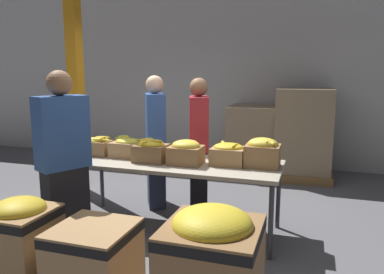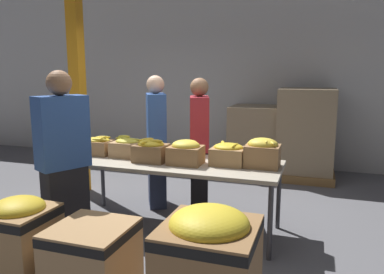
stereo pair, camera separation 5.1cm
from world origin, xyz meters
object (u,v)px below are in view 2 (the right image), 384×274
volunteer_1 (199,147)px  volunteer_2 (156,142)px  banana_box_4 (228,153)px  donation_bin_0 (21,239)px  sorting_table (172,166)px  support_pillar (76,56)px  pallet_stack_0 (306,134)px  banana_box_2 (151,150)px  donation_bin_2 (209,264)px  banana_box_3 (186,152)px  donation_bin_1 (93,260)px  volunteer_0 (64,163)px  banana_box_5 (263,152)px  banana_box_0 (98,145)px  pallet_stack_1 (256,140)px  banana_box_1 (128,147)px

volunteer_1 → volunteer_2: 0.60m
banana_box_4 → donation_bin_0: 2.13m
sorting_table → support_pillar: support_pillar is taller
banana_box_4 → pallet_stack_0: (0.72, 2.64, -0.17)m
banana_box_2 → volunteer_2: (-0.26, 0.74, -0.06)m
donation_bin_2 → volunteer_2: bearing=122.1°
banana_box_3 → banana_box_4: (0.44, 0.12, -0.01)m
banana_box_2 → banana_box_3: (0.41, 0.01, 0.01)m
donation_bin_1 → donation_bin_2: (0.94, 0.00, 0.13)m
volunteer_0 → support_pillar: size_ratio=0.45×
banana_box_4 → sorting_table: bearing=-175.7°
volunteer_1 → support_pillar: support_pillar is taller
volunteer_1 → donation_bin_0: size_ratio=2.24×
donation_bin_0 → pallet_stack_0: 4.68m
volunteer_1 → donation_bin_0: bearing=-41.7°
sorting_table → banana_box_5: bearing=3.9°
banana_box_4 → volunteer_2: (-1.11, 0.61, -0.05)m
banana_box_0 → pallet_stack_0: bearing=48.7°
banana_box_5 → donation_bin_0: bearing=-138.9°
banana_box_4 → banana_box_0: bearing=-179.9°
banana_box_3 → donation_bin_1: bearing=-101.1°
banana_box_2 → pallet_stack_0: size_ratio=0.23×
volunteer_1 → pallet_stack_1: bearing=151.1°
donation_bin_1 → support_pillar: (-1.72, 2.34, 1.67)m
volunteer_0 → banana_box_0: bearing=36.9°
donation_bin_0 → support_pillar: (-1.03, 2.34, 1.59)m
banana_box_2 → pallet_stack_0: bearing=60.6°
banana_box_0 → banana_box_5: bearing=0.7°
banana_box_2 → pallet_stack_0: pallet_stack_0 is taller
banana_box_2 → support_pillar: (-1.59, 0.95, 1.08)m
banana_box_0 → volunteer_1: bearing=28.1°
donation_bin_1 → banana_box_1: bearing=108.1°
volunteer_1 → volunteer_2: (-0.60, 0.03, 0.01)m
volunteer_1 → pallet_stack_0: volunteer_1 is taller
banana_box_3 → volunteer_1: volunteer_1 is taller
banana_box_2 → donation_bin_1: (0.13, -1.39, -0.59)m
banana_box_4 → donation_bin_2: banana_box_4 is taller
volunteer_2 → donation_bin_2: bearing=3.9°
banana_box_0 → volunteer_2: size_ratio=0.20×
banana_box_2 → donation_bin_0: banana_box_2 is taller
banana_box_2 → volunteer_2: bearing=109.7°
donation_bin_2 → donation_bin_0: bearing=180.0°
donation_bin_2 → banana_box_4: bearing=98.5°
volunteer_1 → support_pillar: (-1.92, 0.23, 1.15)m
banana_box_3 → pallet_stack_0: (1.16, 2.77, -0.18)m
banana_box_4 → banana_box_5: size_ratio=1.00×
sorting_table → donation_bin_0: sorting_table is taller
donation_bin_1 → volunteer_1: bearing=84.5°
banana_box_3 → banana_box_5: banana_box_5 is taller
pallet_stack_1 → donation_bin_2: bearing=-85.3°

